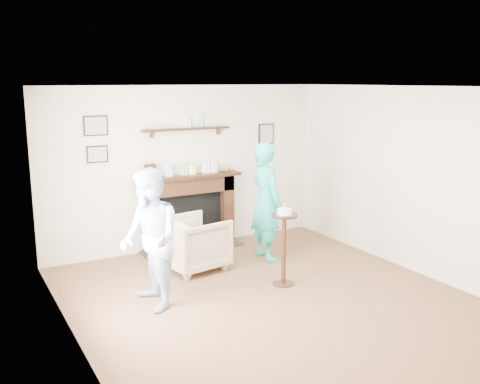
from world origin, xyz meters
name	(u,v)px	position (x,y,z in m)	size (l,w,h in m)	color
ground	(272,301)	(0.00, 0.00, 0.00)	(5.00, 5.00, 0.00)	brown
room_shell	(243,158)	(0.00, 0.69, 1.62)	(4.54, 5.02, 2.52)	beige
armchair	(194,268)	(-0.34, 1.47, 0.00)	(0.79, 0.81, 0.74)	tan
man	(152,307)	(-1.30, 0.52, 0.00)	(0.79, 0.61, 1.62)	#AEC6D9
woman	(266,258)	(0.76, 1.35, 0.00)	(0.63, 0.41, 1.71)	#20A8BA
pedestal_table	(284,235)	(0.41, 0.37, 0.65)	(0.33, 0.33, 1.06)	black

